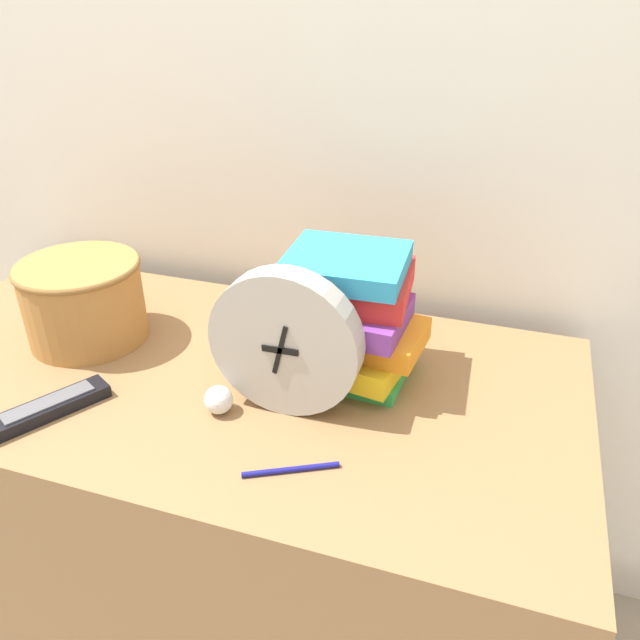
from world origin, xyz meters
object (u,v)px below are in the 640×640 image
at_px(pen, 291,470).
at_px(book_stack, 348,316).
at_px(basket, 83,299).
at_px(tv_remote, 49,407).
at_px(crumpled_paper_ball, 219,400).
at_px(desk_clock, 285,343).

bearing_deg(pen, book_stack, 88.97).
xyz_separation_m(book_stack, pen, (-0.00, -0.26, -0.10)).
xyz_separation_m(basket, tv_remote, (0.08, -0.22, -0.07)).
height_order(basket, crumpled_paper_ball, basket).
bearing_deg(book_stack, basket, -175.39).
relative_size(book_stack, crumpled_paper_ball, 5.86).
height_order(desk_clock, basket, desk_clock).
bearing_deg(desk_clock, book_stack, 63.86).
xyz_separation_m(book_stack, tv_remote, (-0.41, -0.26, -0.10)).
xyz_separation_m(tv_remote, crumpled_paper_ball, (0.25, 0.09, 0.01)).
distance_m(book_stack, tv_remote, 0.49).
distance_m(desk_clock, crumpled_paper_ball, 0.14).
bearing_deg(tv_remote, pen, -0.75).
xyz_separation_m(book_stack, crumpled_paper_ball, (-0.16, -0.17, -0.09)).
relative_size(book_stack, pen, 2.13).
height_order(desk_clock, pen, desk_clock).
bearing_deg(tv_remote, basket, 110.92).
relative_size(tv_remote, pen, 1.48).
distance_m(tv_remote, pen, 0.40).
bearing_deg(basket, pen, -24.61).
xyz_separation_m(desk_clock, book_stack, (0.06, 0.13, -0.01)).
height_order(book_stack, basket, book_stack).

